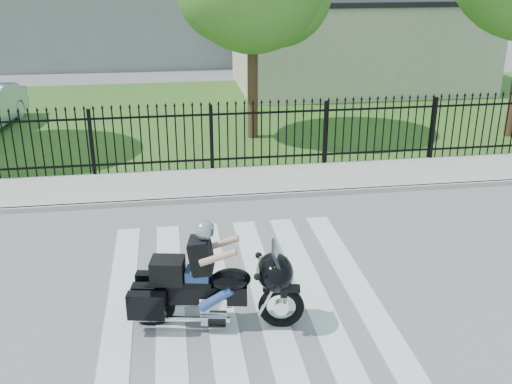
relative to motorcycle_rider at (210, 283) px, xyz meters
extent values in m
plane|color=slate|center=(0.58, 0.93, -0.73)|extent=(120.00, 120.00, 0.00)
cube|color=#ADAAA3|center=(0.58, 5.93, -0.67)|extent=(40.00, 2.00, 0.12)
cube|color=#ADAAA3|center=(0.58, 4.93, -0.67)|extent=(40.00, 0.12, 0.12)
cube|color=#27571E|center=(0.58, 12.93, -0.72)|extent=(40.00, 12.00, 0.02)
cube|color=black|center=(0.58, 6.93, -0.38)|extent=(26.00, 0.04, 0.05)
cube|color=black|center=(0.58, 6.93, 0.82)|extent=(26.00, 0.04, 0.05)
cylinder|color=#382316|center=(2.08, 9.93, 1.35)|extent=(0.32, 0.32, 4.16)
cube|color=beige|center=(7.58, 16.93, 1.02)|extent=(10.00, 6.00, 3.50)
torus|color=black|center=(1.06, -0.19, -0.40)|extent=(0.72, 0.26, 0.70)
torus|color=black|center=(-0.90, 0.16, -0.40)|extent=(0.76, 0.28, 0.74)
cube|color=black|center=(-0.09, 0.02, -0.17)|extent=(1.35, 0.48, 0.31)
ellipsoid|color=black|center=(0.31, -0.06, 0.06)|extent=(0.70, 0.52, 0.34)
cube|color=black|center=(-0.29, 0.05, 0.02)|extent=(0.71, 0.44, 0.10)
cube|color=silver|center=(0.06, -0.01, -0.35)|extent=(0.46, 0.37, 0.31)
ellipsoid|color=black|center=(0.96, -0.18, 0.20)|extent=(0.67, 0.82, 0.55)
cube|color=black|center=(-0.62, 0.11, 0.20)|extent=(0.55, 0.47, 0.37)
cube|color=navy|center=(-0.17, 0.03, 0.14)|extent=(0.40, 0.36, 0.18)
sphere|color=#9FA3A6|center=(-0.05, 0.01, 0.88)|extent=(0.30, 0.30, 0.30)
camera|label=1|loc=(-0.47, -7.85, 4.59)|focal=42.00mm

